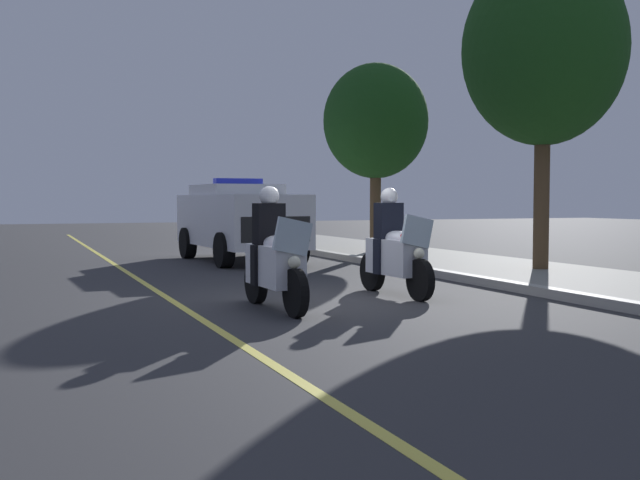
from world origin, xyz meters
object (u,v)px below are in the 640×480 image
at_px(police_suv, 239,218).
at_px(tree_far_back, 376,122).
at_px(tree_mid_block, 544,50).
at_px(police_motorcycle_lead_right, 395,252).
at_px(police_motorcycle_lead_left, 274,260).

height_order(police_suv, tree_far_back, tree_far_back).
bearing_deg(tree_far_back, tree_mid_block, 7.65).
distance_m(police_motorcycle_lead_right, police_suv, 7.43).
xyz_separation_m(police_suv, tree_far_back, (-0.74, 4.10, 2.60)).
bearing_deg(police_suv, police_motorcycle_lead_left, -12.75).
bearing_deg(police_motorcycle_lead_right, police_motorcycle_lead_left, -71.03).
distance_m(police_motorcycle_lead_left, tree_mid_block, 8.30).
relative_size(police_motorcycle_lead_right, tree_far_back, 0.42).
bearing_deg(tree_mid_block, tree_far_back, -172.35).
xyz_separation_m(police_motorcycle_lead_left, tree_mid_block, (-2.86, 6.76, 3.87)).
relative_size(tree_mid_block, tree_far_back, 1.25).
xyz_separation_m(police_motorcycle_lead_left, police_suv, (-8.19, 1.85, 0.37)).
bearing_deg(police_motorcycle_lead_left, tree_mid_block, 112.90).
height_order(police_motorcycle_lead_right, tree_mid_block, tree_mid_block).
bearing_deg(police_suv, tree_far_back, 100.23).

